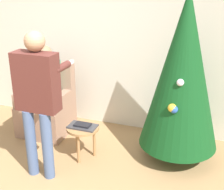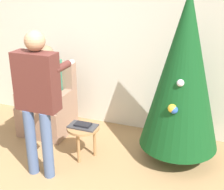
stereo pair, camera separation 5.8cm
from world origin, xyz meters
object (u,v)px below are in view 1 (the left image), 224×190
person_seated (44,87)px  christmas_tree (183,71)px  side_stool (83,132)px  armchair (47,109)px  person_standing (37,93)px

person_seated → christmas_tree: bearing=-1.3°
side_stool → armchair: bearing=148.7°
christmas_tree → armchair: size_ratio=2.06×
side_stool → person_standing: bearing=-123.5°
person_seated → person_standing: person_standing is taller
christmas_tree → person_standing: bearing=-148.4°
armchair → person_standing: bearing=-62.3°
armchair → side_stool: armchair is taller
person_standing → armchair: bearing=117.7°
armchair → person_standing: person_standing is taller
christmas_tree → side_stool: (-1.10, -0.41, -0.77)m
person_standing → christmas_tree: bearing=31.6°
christmas_tree → side_stool: christmas_tree is taller
person_standing → side_stool: person_standing is taller
person_seated → side_stool: bearing=-29.8°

